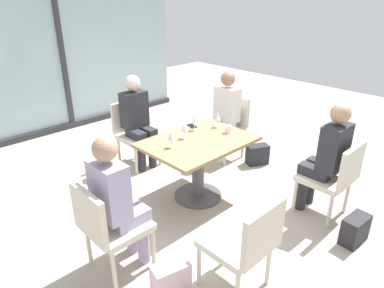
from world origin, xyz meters
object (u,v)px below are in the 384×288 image
object	(u,v)px
wine_glass_1	(184,127)
chair_side_end	(108,224)
handbag_2	(355,230)
dining_table_main	(198,156)
coffee_cup	(228,129)
chair_front_right	(334,175)
person_side_end	(117,198)
wine_glass_3	(171,136)
chair_near_window	(134,130)
person_near_window	(137,118)
person_front_right	(327,154)
wine_glass_0	(217,117)
handbag_1	(257,154)
handbag_0	(171,279)
chair_far_right	(228,124)
cell_phone_on_table	(192,126)
person_far_right	(224,112)
chair_front_left	(246,242)

from	to	relation	value
wine_glass_1	chair_side_end	bearing A→B (deg)	-160.05
wine_glass_1	handbag_2	size ratio (longest dim) A/B	0.62
dining_table_main	coffee_cup	xyz separation A→B (m)	(0.40, -0.09, 0.24)
chair_front_right	chair_side_end	bearing A→B (deg)	156.50
person_side_end	wine_glass_3	bearing A→B (deg)	22.84
wine_glass_1	coffee_cup	size ratio (longest dim) A/B	2.06
dining_table_main	wine_glass_1	xyz separation A→B (m)	(-0.08, 0.14, 0.32)
chair_near_window	person_near_window	world-z (taller)	person_near_window
person_front_right	person_near_window	bearing A→B (deg)	107.98
wine_glass_0	handbag_2	distance (m)	1.90
wine_glass_1	wine_glass_3	size ratio (longest dim) A/B	1.00
coffee_cup	chair_near_window	bearing A→B (deg)	106.64
handbag_1	handbag_2	xyz separation A→B (m)	(-0.69, -1.65, 0.00)
person_near_window	coffee_cup	distance (m)	1.30
chair_near_window	person_front_right	distance (m)	2.51
person_near_window	handbag_0	world-z (taller)	person_near_window
coffee_cup	handbag_0	distance (m)	1.86
chair_far_right	person_near_window	xyz separation A→B (m)	(-1.11, 0.65, 0.20)
person_side_end	cell_phone_on_table	world-z (taller)	person_side_end
handbag_1	wine_glass_3	bearing A→B (deg)	-154.23
wine_glass_0	wine_glass_3	bearing A→B (deg)	-175.28
wine_glass_0	coffee_cup	bearing A→B (deg)	-104.13
chair_far_right	wine_glass_1	xyz separation A→B (m)	(-1.19, -0.35, 0.37)
person_side_end	handbag_2	size ratio (longest dim) A/B	4.20
chair_front_right	person_near_window	xyz separation A→B (m)	(-0.74, 2.39, 0.20)
chair_near_window	wine_glass_1	world-z (taller)	wine_glass_1
dining_table_main	wine_glass_3	world-z (taller)	wine_glass_3
chair_side_end	wine_glass_3	bearing A→B (deg)	20.65
wine_glass_0	handbag_0	world-z (taller)	wine_glass_0
person_front_right	handbag_1	bearing A→B (deg)	68.28
dining_table_main	chair_near_window	size ratio (longest dim) A/B	1.38
dining_table_main	person_front_right	world-z (taller)	person_front_right
wine_glass_3	cell_phone_on_table	size ratio (longest dim) A/B	1.28
person_far_right	handbag_1	size ratio (longest dim) A/B	4.20
wine_glass_3	person_far_right	bearing A→B (deg)	17.83
coffee_cup	chair_far_right	bearing A→B (deg)	39.33
chair_far_right	handbag_2	distance (m)	2.23
chair_far_right	cell_phone_on_table	size ratio (longest dim) A/B	6.04
chair_front_left	person_side_end	world-z (taller)	person_side_end
handbag_2	person_far_right	bearing A→B (deg)	81.75
person_front_right	handbag_0	bearing A→B (deg)	171.70
dining_table_main	chair_side_end	size ratio (longest dim) A/B	1.38
handbag_2	person_side_end	bearing A→B (deg)	148.60
person_far_right	coffee_cup	distance (m)	0.84
chair_front_left	person_front_right	distance (m)	1.50
wine_glass_3	chair_far_right	bearing A→B (deg)	16.56
person_front_right	coffee_cup	size ratio (longest dim) A/B	14.00
chair_side_end	wine_glass_1	distance (m)	1.43
wine_glass_1	coffee_cup	distance (m)	0.54
dining_table_main	chair_front_left	bearing A→B (deg)	-120.64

